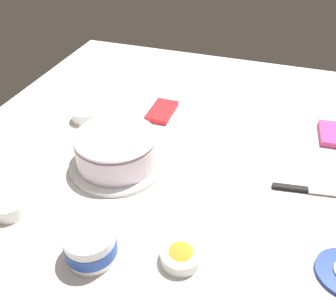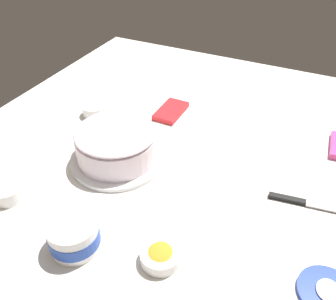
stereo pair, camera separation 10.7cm
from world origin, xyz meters
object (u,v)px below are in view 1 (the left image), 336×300
(frosting_tub, at_px, (90,244))
(spreading_knife, at_px, (308,190))
(frosted_cake, at_px, (116,149))
(sprinkle_bowl_rainbow, at_px, (10,207))
(sprinkle_bowl_orange, at_px, (181,255))
(sprinkle_bowl_yellow, at_px, (84,115))
(candy_box_upper, at_px, (331,134))
(candy_box_lower, at_px, (162,111))

(frosting_tub, height_order, spreading_knife, frosting_tub)
(frosted_cake, xyz_separation_m, sprinkle_bowl_rainbow, (0.26, -0.18, -0.04))
(frosted_cake, height_order, sprinkle_bowl_rainbow, frosted_cake)
(sprinkle_bowl_orange, distance_m, sprinkle_bowl_yellow, 0.66)
(frosting_tub, distance_m, spreading_knife, 0.60)
(sprinkle_bowl_yellow, relative_size, candy_box_upper, 0.64)
(frosted_cake, bearing_deg, candy_box_upper, 119.88)
(spreading_knife, distance_m, sprinkle_bowl_orange, 0.42)
(sprinkle_bowl_orange, height_order, candy_box_upper, sprinkle_bowl_orange)
(spreading_knife, distance_m, sprinkle_bowl_yellow, 0.77)
(sprinkle_bowl_rainbow, distance_m, sprinkle_bowl_orange, 0.46)
(frosted_cake, bearing_deg, frosting_tub, 14.31)
(frosting_tub, bearing_deg, sprinkle_bowl_rainbow, -100.73)
(frosting_tub, relative_size, candy_box_lower, 0.82)
(sprinkle_bowl_yellow, distance_m, candy_box_upper, 0.84)
(sprinkle_bowl_orange, height_order, sprinkle_bowl_yellow, sprinkle_bowl_yellow)
(sprinkle_bowl_rainbow, bearing_deg, frosting_tub, 79.27)
(sprinkle_bowl_yellow, bearing_deg, sprinkle_bowl_rainbow, 4.18)
(frosted_cake, relative_size, candy_box_upper, 2.13)
(candy_box_lower, height_order, candy_box_upper, same)
(spreading_knife, xyz_separation_m, candy_box_upper, (-0.30, 0.07, 0.00))
(frosted_cake, xyz_separation_m, sprinkle_bowl_yellow, (-0.18, -0.21, -0.04))
(frosting_tub, xyz_separation_m, spreading_knife, (-0.37, 0.47, -0.03))
(frosted_cake, xyz_separation_m, spreading_knife, (-0.06, 0.55, -0.05))
(sprinkle_bowl_rainbow, relative_size, sprinkle_bowl_orange, 0.88)
(frosted_cake, bearing_deg, sprinkle_bowl_rainbow, -34.24)
(candy_box_upper, bearing_deg, sprinkle_bowl_rainbow, -55.83)
(sprinkle_bowl_orange, bearing_deg, frosting_tub, -75.70)
(frosting_tub, distance_m, sprinkle_bowl_rainbow, 0.27)
(sprinkle_bowl_orange, bearing_deg, spreading_knife, 139.80)
(spreading_knife, xyz_separation_m, sprinkle_bowl_rainbow, (0.32, -0.73, 0.02))
(frosted_cake, relative_size, candy_box_lower, 1.97)
(sprinkle_bowl_rainbow, xyz_separation_m, sprinkle_bowl_yellow, (-0.45, -0.03, 0.00))
(sprinkle_bowl_orange, relative_size, candy_box_lower, 0.64)
(frosting_tub, distance_m, sprinkle_bowl_yellow, 0.58)
(sprinkle_bowl_rainbow, bearing_deg, candy_box_upper, 127.85)
(sprinkle_bowl_rainbow, distance_m, candy_box_lower, 0.61)
(sprinkle_bowl_yellow, height_order, candy_box_upper, sprinkle_bowl_yellow)
(frosted_cake, xyz_separation_m, frosting_tub, (0.31, 0.08, -0.02))
(sprinkle_bowl_yellow, bearing_deg, candy_box_upper, 101.55)
(sprinkle_bowl_rainbow, relative_size, sprinkle_bowl_yellow, 0.94)
(spreading_knife, bearing_deg, frosting_tub, -51.63)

